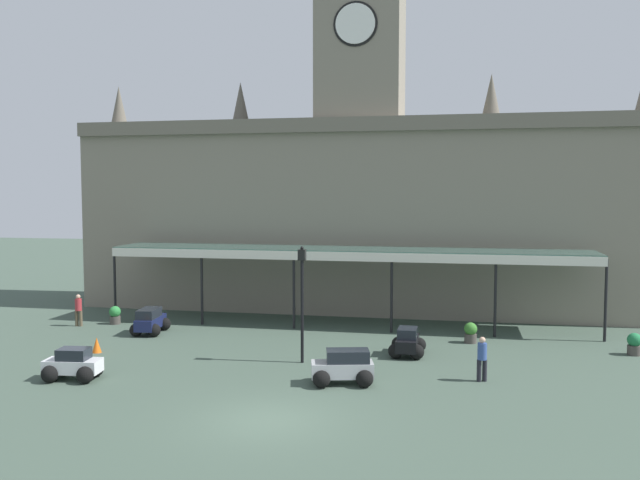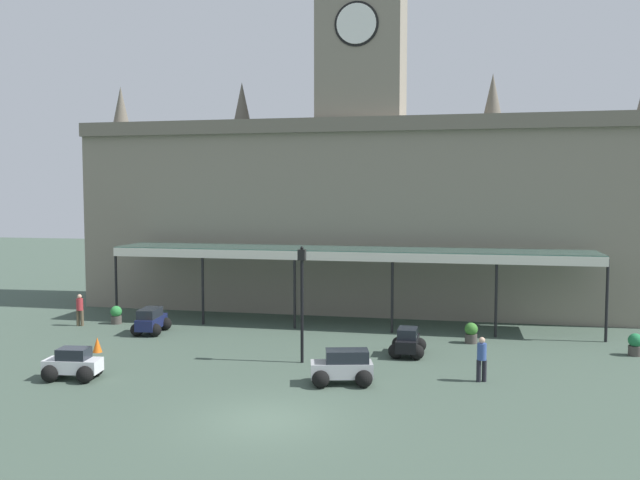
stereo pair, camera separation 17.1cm
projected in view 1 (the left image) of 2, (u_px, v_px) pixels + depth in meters
The scene contains 14 objects.
ground_plane at pixel (268, 420), 20.47m from camera, with size 140.00×140.00×0.00m, color #3F5144.
station_building at pixel (361, 199), 39.64m from camera, with size 33.14×6.19×20.39m.
entrance_canopy at pixel (346, 252), 34.64m from camera, with size 25.15×3.26×4.06m.
car_black_sedan at pixel (407, 344), 28.57m from camera, with size 1.54×2.06×1.19m.
car_white_sedan at pixel (73, 366), 24.85m from camera, with size 2.14×1.67×1.19m.
car_silver_estate at pixel (343, 369), 24.27m from camera, with size 2.40×1.88×1.27m.
car_navy_estate at pixel (150, 322), 32.94m from camera, with size 1.70×2.33×1.27m.
pedestrian_crossing_forecourt at pixel (482, 357), 24.59m from camera, with size 0.37×0.34×1.67m.
pedestrian_beside_cars at pixel (78, 309), 34.70m from camera, with size 0.39×0.34×1.67m.
victorian_lamppost at pixel (302, 290), 27.14m from camera, with size 0.30×0.30×4.81m.
traffic_cone at pixel (97, 345), 29.04m from camera, with size 0.40×0.40×0.67m, color orange.
planter_by_canopy at pixel (634, 344), 28.59m from camera, with size 0.60×0.60×0.96m.
planter_forecourt_centre at pixel (471, 332), 30.89m from camera, with size 0.60×0.60×0.96m.
planter_near_kerb at pixel (115, 315), 35.29m from camera, with size 0.60×0.60×0.96m.
Camera 1 is at (5.58, -19.28, 7.04)m, focal length 37.34 mm.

